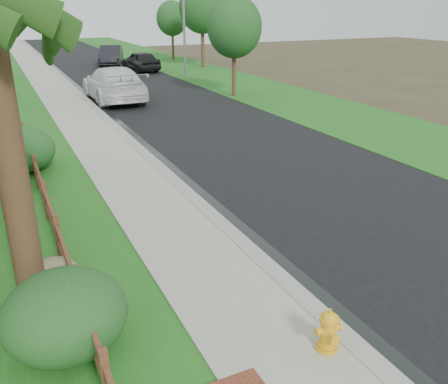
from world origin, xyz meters
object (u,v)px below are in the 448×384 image
fire_hydrant (328,331)px  streetlight (182,5)px  white_suv (114,84)px  dark_car_mid (141,61)px  ranch_fence (51,214)px

fire_hydrant → streetlight: (9.21, 30.39, 4.82)m
fire_hydrant → white_suv: size_ratio=0.11×
white_suv → dark_car_mid: 13.26m
ranch_fence → dark_car_mid: size_ratio=3.48×
fire_hydrant → streetlight: bearing=73.1°
fire_hydrant → streetlight: streetlight is taller
ranch_fence → white_suv: white_suv is taller
white_suv → streetlight: (7.11, 7.04, 4.27)m
white_suv → dark_car_mid: (5.20, 12.20, -0.16)m
fire_hydrant → dark_car_mid: bearing=78.4°
fire_hydrant → white_suv: white_suv is taller
fire_hydrant → ranch_fence: bearing=118.9°
ranch_fence → streetlight: bearing=62.1°
ranch_fence → streetlight: size_ratio=1.82×
dark_car_mid → streetlight: bearing=104.4°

